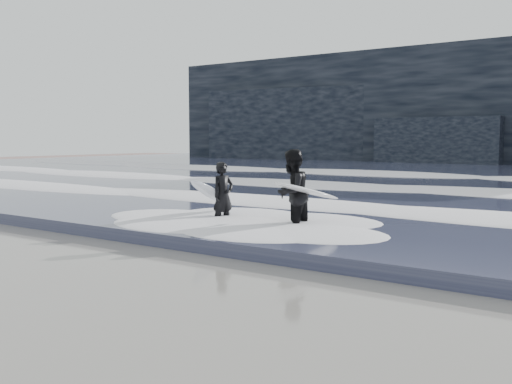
% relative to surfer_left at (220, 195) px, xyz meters
% --- Properties ---
extents(ground, '(120.00, 120.00, 0.00)m').
position_rel_surfer_left_xyz_m(ground, '(2.61, -5.77, -0.86)').
color(ground, '#895F58').
rests_on(ground, ground).
extents(sea, '(90.00, 52.00, 0.30)m').
position_rel_surfer_left_xyz_m(sea, '(2.61, 23.23, -0.71)').
color(sea, '#33364F').
rests_on(sea, ground).
extents(foam_near, '(60.00, 3.20, 0.20)m').
position_rel_surfer_left_xyz_m(foam_near, '(2.61, 3.23, -0.46)').
color(foam_near, white).
rests_on(foam_near, sea).
extents(foam_mid, '(60.00, 4.00, 0.24)m').
position_rel_surfer_left_xyz_m(foam_mid, '(2.61, 10.23, -0.44)').
color(foam_mid, white).
rests_on(foam_mid, sea).
extents(foam_far, '(60.00, 4.80, 0.30)m').
position_rel_surfer_left_xyz_m(foam_far, '(2.61, 19.23, -0.41)').
color(foam_far, white).
rests_on(foam_far, sea).
extents(surfer_left, '(1.17, 2.12, 1.71)m').
position_rel_surfer_left_xyz_m(surfer_left, '(0.00, 0.00, 0.00)').
color(surfer_left, black).
rests_on(surfer_left, ground).
extents(surfer_right, '(1.34, 2.14, 2.05)m').
position_rel_surfer_left_xyz_m(surfer_right, '(2.13, 0.02, 0.17)').
color(surfer_right, black).
rests_on(surfer_right, ground).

